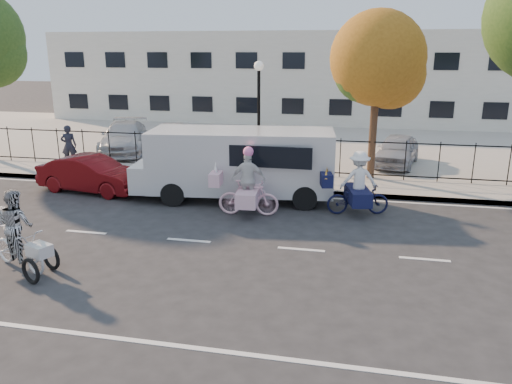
% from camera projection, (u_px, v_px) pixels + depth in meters
% --- Properties ---
extents(ground, '(120.00, 120.00, 0.00)m').
position_uv_depth(ground, '(189.00, 241.00, 13.25)').
color(ground, '#333334').
extents(road_markings, '(60.00, 9.52, 0.01)m').
position_uv_depth(road_markings, '(189.00, 240.00, 13.25)').
color(road_markings, silver).
rests_on(road_markings, ground).
extents(curb, '(60.00, 0.10, 0.15)m').
position_uv_depth(curb, '(235.00, 188.00, 17.98)').
color(curb, '#A8A399').
rests_on(curb, ground).
extents(sidewalk, '(60.00, 2.20, 0.15)m').
position_uv_depth(sidewalk, '(242.00, 181.00, 18.96)').
color(sidewalk, '#A8A399').
rests_on(sidewalk, ground).
extents(parking_lot, '(60.00, 15.60, 0.15)m').
position_uv_depth(parking_lot, '(280.00, 140.00, 27.33)').
color(parking_lot, '#A8A399').
rests_on(parking_lot, ground).
extents(iron_fence, '(58.00, 0.06, 1.50)m').
position_uv_depth(iron_fence, '(248.00, 154.00, 19.77)').
color(iron_fence, black).
rests_on(iron_fence, sidewalk).
extents(building, '(34.00, 10.00, 6.00)m').
position_uv_depth(building, '(303.00, 76.00, 35.93)').
color(building, silver).
rests_on(building, ground).
extents(lamppost, '(0.36, 0.36, 4.33)m').
position_uv_depth(lamppost, '(259.00, 99.00, 18.68)').
color(lamppost, black).
rests_on(lamppost, sidewalk).
extents(street_sign, '(0.85, 0.06, 1.80)m').
position_uv_depth(street_sign, '(200.00, 141.00, 19.62)').
color(street_sign, black).
rests_on(street_sign, sidewalk).
extents(zebra_trike, '(2.20, 1.50, 1.90)m').
position_uv_depth(zebra_trike, '(18.00, 239.00, 11.38)').
color(zebra_trike, white).
rests_on(zebra_trike, ground).
extents(unicorn_bike, '(2.13, 1.49, 2.13)m').
position_uv_depth(unicorn_bike, '(247.00, 190.00, 15.07)').
color(unicorn_bike, '#FFC2D2').
rests_on(unicorn_bike, ground).
extents(bull_bike, '(2.18, 1.52, 1.97)m').
position_uv_depth(bull_bike, '(357.00, 189.00, 15.18)').
color(bull_bike, black).
rests_on(bull_bike, ground).
extents(white_van, '(6.80, 2.89, 2.34)m').
position_uv_depth(white_van, '(238.00, 161.00, 16.61)').
color(white_van, silver).
rests_on(white_van, ground).
extents(red_sedan, '(4.06, 1.96, 1.28)m').
position_uv_depth(red_sedan, '(92.00, 174.00, 17.62)').
color(red_sedan, '#5A0A0D').
rests_on(red_sedan, ground).
extents(pedestrian, '(0.73, 0.61, 1.72)m').
position_uv_depth(pedestrian, '(69.00, 145.00, 20.88)').
color(pedestrian, black).
rests_on(pedestrian, sidewalk).
extents(lot_car_a, '(3.36, 5.21, 1.40)m').
position_uv_depth(lot_car_a, '(125.00, 137.00, 23.69)').
color(lot_car_a, '#ACB0B4').
rests_on(lot_car_a, parking_lot).
extents(lot_car_b, '(2.28, 4.34, 1.16)m').
position_uv_depth(lot_car_b, '(170.00, 136.00, 24.83)').
color(lot_car_b, silver).
rests_on(lot_car_b, parking_lot).
extents(lot_car_c, '(2.19, 4.04, 1.26)m').
position_uv_depth(lot_car_c, '(266.00, 146.00, 22.07)').
color(lot_car_c, '#4E5256').
rests_on(lot_car_c, parking_lot).
extents(lot_car_d, '(2.26, 3.98, 1.28)m').
position_uv_depth(lot_car_d, '(397.00, 150.00, 21.08)').
color(lot_car_d, '#AEAFB6').
rests_on(lot_car_d, parking_lot).
extents(tree_mid, '(3.48, 3.44, 6.30)m').
position_uv_depth(tree_mid, '(381.00, 63.00, 17.98)').
color(tree_mid, '#442D1D').
rests_on(tree_mid, ground).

